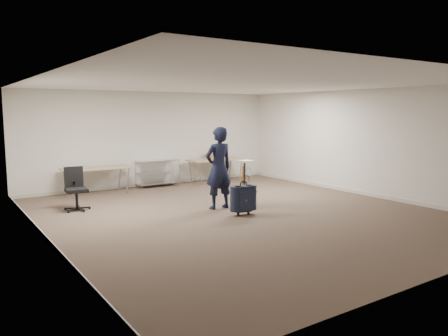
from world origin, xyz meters
TOP-DOWN VIEW (x-y plane):
  - ground at (0.00, 0.00)m, footprint 9.00×9.00m
  - room_shell at (0.00, 1.38)m, footprint 8.00×9.00m
  - folding_table_left at (-1.90, 3.95)m, footprint 1.80×0.75m
  - folding_table_right at (1.90, 3.95)m, footprint 1.80×0.75m
  - wire_shelf at (0.00, 4.20)m, footprint 1.22×0.47m
  - person at (-0.12, 0.68)m, footprint 0.68×0.45m
  - suitcase at (-0.04, -0.17)m, footprint 0.42×0.28m
  - office_chair at (-2.89, 2.33)m, footprint 0.59×0.59m
  - equipment_cart at (1.58, 1.94)m, footprint 0.49×0.49m
  - cardboard_box at (1.96, 4.00)m, footprint 0.50×0.42m

SIDE VIEW (x-z plane):
  - ground at x=0.00m, z-range 0.00..0.00m
  - room_shell at x=0.00m, z-range -4.45..4.55m
  - equipment_cart at x=1.58m, z-range -0.21..0.68m
  - office_chair at x=-2.89m, z-range -0.19..0.78m
  - suitcase at x=-0.04m, z-range -0.17..0.90m
  - wire_shelf at x=0.00m, z-range 0.04..0.84m
  - folding_table_left at x=-1.90m, z-range 0.31..1.04m
  - folding_table_right at x=1.90m, z-range 0.31..1.04m
  - cardboard_box at x=1.96m, z-range 0.73..1.05m
  - person at x=-0.12m, z-range 0.00..1.87m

